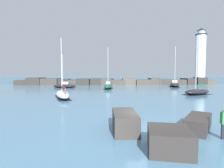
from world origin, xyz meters
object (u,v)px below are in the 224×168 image
Objects in this scene: sailboat_moored_4 at (65,86)px; sailboat_moored_3 at (175,84)px; lighthouse at (200,59)px; sailboat_moored_1 at (62,94)px; person_on_rocks at (224,121)px; sailboat_moored_0 at (197,92)px; sailboat_moored_2 at (108,86)px.

sailboat_moored_3 is at bearing 4.57° from sailboat_moored_4.
sailboat_moored_4 is at bearing -163.59° from lighthouse.
lighthouse reaches higher than sailboat_moored_3.
sailboat_moored_4 is at bearing 102.32° from sailboat_moored_1.
lighthouse is 17.85m from sailboat_moored_3.
lighthouse is at bearing 39.30° from sailboat_moored_1.
lighthouse is at bearing 62.70° from person_on_rocks.
sailboat_moored_0 is 5.74× the size of person_on_rocks.
lighthouse is at bearing 60.72° from sailboat_moored_0.
sailboat_moored_4 is (-42.21, -12.43, -7.84)m from lighthouse.
sailboat_moored_1 is 21.60m from person_on_rocks.
sailboat_moored_2 is 11.77m from sailboat_moored_4.
lighthouse is at bearing 38.71° from sailboat_moored_3.
sailboat_moored_4 is 4.83× the size of person_on_rocks.
lighthouse is 44.70m from sailboat_moored_4.
sailboat_moored_0 is 19.43m from sailboat_moored_2.
sailboat_moored_2 is at bearing -162.19° from sailboat_moored_3.
sailboat_moored_3 is at bearing -141.29° from lighthouse.
sailboat_moored_2 is 1.14× the size of sailboat_moored_4.
sailboat_moored_2 reaches higher than sailboat_moored_1.
sailboat_moored_3 is at bearing 72.07° from person_on_rocks.
sailboat_moored_3 is at bearing 39.59° from sailboat_moored_1.
sailboat_moored_1 is 16.80m from sailboat_moored_2.
sailboat_moored_3 is 29.75m from sailboat_moored_4.
sailboat_moored_0 reaches higher than sailboat_moored_1.
sailboat_moored_3 is 40.19m from person_on_rocks.
lighthouse is 2.07× the size of sailboat_moored_1.
lighthouse is 2.18× the size of sailboat_moored_4.
sailboat_moored_2 is at bearing -17.58° from sailboat_moored_4.
sailboat_moored_3 is 6.15× the size of person_on_rocks.
sailboat_moored_3 reaches higher than sailboat_moored_2.
sailboat_moored_0 is at bearing -119.28° from lighthouse.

